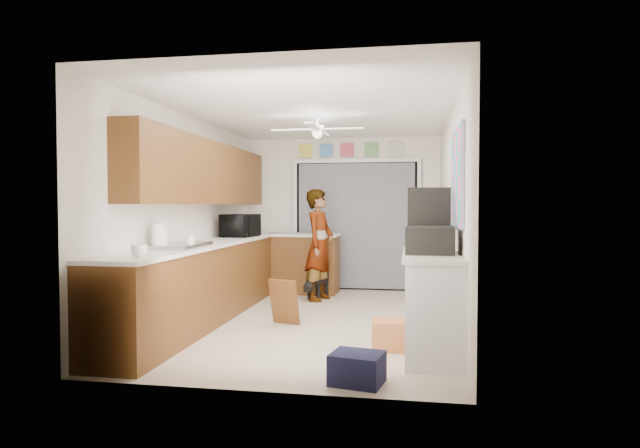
{
  "coord_description": "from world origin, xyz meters",
  "views": [
    {
      "loc": [
        1.15,
        -6.3,
        1.39
      ],
      "look_at": [
        0.0,
        0.4,
        1.15
      ],
      "focal_mm": 30.0,
      "sensor_mm": 36.0,
      "label": 1
    }
  ],
  "objects_px": {
    "dog": "(318,283)",
    "soap_bottle": "(162,234)",
    "cup": "(139,251)",
    "paper_towel_roll": "(158,236)",
    "suitcase": "(430,240)",
    "microwave": "(240,225)",
    "man": "(319,245)",
    "navy_crate": "(357,368)",
    "cardboard_box": "(395,335)"
  },
  "relations": [
    {
      "from": "navy_crate",
      "to": "dog",
      "type": "bearing_deg",
      "value": 104.47
    },
    {
      "from": "microwave",
      "to": "cup",
      "type": "xyz_separation_m",
      "value": [
        0.07,
        -3.01,
        -0.11
      ]
    },
    {
      "from": "suitcase",
      "to": "navy_crate",
      "type": "xyz_separation_m",
      "value": [
        -0.58,
        -1.01,
        -0.95
      ]
    },
    {
      "from": "navy_crate",
      "to": "dog",
      "type": "distance_m",
      "value": 3.83
    },
    {
      "from": "microwave",
      "to": "dog",
      "type": "relative_size",
      "value": 0.99
    },
    {
      "from": "cup",
      "to": "navy_crate",
      "type": "bearing_deg",
      "value": -5.78
    },
    {
      "from": "soap_bottle",
      "to": "paper_towel_roll",
      "type": "bearing_deg",
      "value": -106.7
    },
    {
      "from": "paper_towel_roll",
      "to": "cardboard_box",
      "type": "relative_size",
      "value": 0.58
    },
    {
      "from": "cardboard_box",
      "to": "paper_towel_roll",
      "type": "bearing_deg",
      "value": -179.66
    },
    {
      "from": "man",
      "to": "suitcase",
      "type": "bearing_deg",
      "value": -136.68
    },
    {
      "from": "soap_bottle",
      "to": "dog",
      "type": "distance_m",
      "value": 2.99
    },
    {
      "from": "microwave",
      "to": "suitcase",
      "type": "bearing_deg",
      "value": -124.33
    },
    {
      "from": "microwave",
      "to": "man",
      "type": "xyz_separation_m",
      "value": [
        1.08,
        0.37,
        -0.29
      ]
    },
    {
      "from": "microwave",
      "to": "suitcase",
      "type": "relative_size",
      "value": 1.0
    },
    {
      "from": "soap_bottle",
      "to": "cardboard_box",
      "type": "relative_size",
      "value": 0.69
    },
    {
      "from": "microwave",
      "to": "man",
      "type": "height_order",
      "value": "man"
    },
    {
      "from": "soap_bottle",
      "to": "suitcase",
      "type": "height_order",
      "value": "soap_bottle"
    },
    {
      "from": "cardboard_box",
      "to": "soap_bottle",
      "type": "bearing_deg",
      "value": 178.83
    },
    {
      "from": "soap_bottle",
      "to": "paper_towel_roll",
      "type": "relative_size",
      "value": 1.19
    },
    {
      "from": "cup",
      "to": "suitcase",
      "type": "bearing_deg",
      "value": 18.1
    },
    {
      "from": "cardboard_box",
      "to": "dog",
      "type": "distance_m",
      "value": 2.92
    },
    {
      "from": "microwave",
      "to": "navy_crate",
      "type": "xyz_separation_m",
      "value": [
        1.99,
        -3.2,
        -0.98
      ]
    },
    {
      "from": "dog",
      "to": "soap_bottle",
      "type": "bearing_deg",
      "value": -99.86
    },
    {
      "from": "navy_crate",
      "to": "microwave",
      "type": "bearing_deg",
      "value": 121.88
    },
    {
      "from": "cup",
      "to": "dog",
      "type": "xyz_separation_m",
      "value": [
        0.96,
        3.52,
        -0.76
      ]
    },
    {
      "from": "paper_towel_roll",
      "to": "suitcase",
      "type": "bearing_deg",
      "value": -0.64
    },
    {
      "from": "suitcase",
      "to": "navy_crate",
      "type": "bearing_deg",
      "value": -118.12
    },
    {
      "from": "microwave",
      "to": "soap_bottle",
      "type": "distance_m",
      "value": 2.1
    },
    {
      "from": "cardboard_box",
      "to": "dog",
      "type": "xyz_separation_m",
      "value": [
        -1.22,
        2.65,
        0.09
      ]
    },
    {
      "from": "suitcase",
      "to": "man",
      "type": "distance_m",
      "value": 2.97
    },
    {
      "from": "dog",
      "to": "microwave",
      "type": "bearing_deg",
      "value": -138.96
    },
    {
      "from": "microwave",
      "to": "navy_crate",
      "type": "height_order",
      "value": "microwave"
    },
    {
      "from": "cup",
      "to": "navy_crate",
      "type": "xyz_separation_m",
      "value": [
        1.92,
        -0.19,
        -0.87
      ]
    },
    {
      "from": "microwave",
      "to": "cardboard_box",
      "type": "relative_size",
      "value": 1.31
    },
    {
      "from": "paper_towel_roll",
      "to": "suitcase",
      "type": "relative_size",
      "value": 0.44
    },
    {
      "from": "navy_crate",
      "to": "man",
      "type": "height_order",
      "value": "man"
    },
    {
      "from": "soap_bottle",
      "to": "navy_crate",
      "type": "xyz_separation_m",
      "value": [
        2.16,
        -1.11,
        -0.97
      ]
    },
    {
      "from": "soap_bottle",
      "to": "navy_crate",
      "type": "bearing_deg",
      "value": -27.2
    },
    {
      "from": "soap_bottle",
      "to": "cardboard_box",
      "type": "xyz_separation_m",
      "value": [
        2.42,
        -0.05,
        -0.95
      ]
    },
    {
      "from": "cup",
      "to": "dog",
      "type": "distance_m",
      "value": 3.73
    },
    {
      "from": "soap_bottle",
      "to": "dog",
      "type": "xyz_separation_m",
      "value": [
        1.2,
        2.6,
        -0.86
      ]
    },
    {
      "from": "soap_bottle",
      "to": "man",
      "type": "bearing_deg",
      "value": 63.23
    },
    {
      "from": "man",
      "to": "dog",
      "type": "relative_size",
      "value": 2.77
    },
    {
      "from": "microwave",
      "to": "paper_towel_roll",
      "type": "xyz_separation_m",
      "value": [
        -0.18,
        -2.16,
        -0.03
      ]
    },
    {
      "from": "dog",
      "to": "man",
      "type": "bearing_deg",
      "value": -57.57
    },
    {
      "from": "navy_crate",
      "to": "man",
      "type": "bearing_deg",
      "value": 104.35
    },
    {
      "from": "navy_crate",
      "to": "dog",
      "type": "relative_size",
      "value": 0.67
    },
    {
      "from": "suitcase",
      "to": "dog",
      "type": "bearing_deg",
      "value": 121.48
    },
    {
      "from": "cup",
      "to": "paper_towel_roll",
      "type": "relative_size",
      "value": 0.53
    },
    {
      "from": "microwave",
      "to": "cardboard_box",
      "type": "height_order",
      "value": "microwave"
    }
  ]
}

